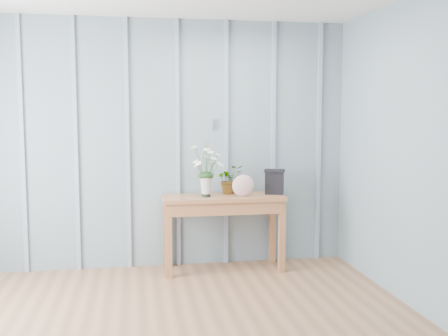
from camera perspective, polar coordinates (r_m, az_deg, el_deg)
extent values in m
cube|color=gray|center=(5.32, -7.77, 2.56)|extent=(4.00, 0.01, 2.50)
cube|color=silver|center=(5.36, -1.05, 4.77)|extent=(0.03, 0.01, 0.10)
cube|color=#8795AD|center=(5.42, -21.11, 2.27)|extent=(0.04, 0.03, 2.50)
cube|color=#8795AD|center=(5.34, -15.84, 2.40)|extent=(0.04, 0.03, 2.50)
cube|color=#8795AD|center=(5.31, -10.47, 2.50)|extent=(0.04, 0.03, 2.50)
cube|color=#8795AD|center=(5.33, -5.08, 2.59)|extent=(0.04, 0.03, 2.50)
cube|color=#8795AD|center=(5.39, 0.23, 2.65)|extent=(0.04, 0.03, 2.50)
cube|color=#8795AD|center=(5.50, 5.37, 2.69)|extent=(0.04, 0.03, 2.50)
cube|color=#8795AD|center=(5.65, 10.28, 2.70)|extent=(0.04, 0.03, 2.50)
cube|color=#965D37|center=(5.20, -0.09, -3.23)|extent=(1.20, 0.45, 0.04)
cube|color=#965D37|center=(5.21, -0.09, -4.10)|extent=(1.13, 0.42, 0.12)
cube|color=#965D37|center=(5.04, -6.04, -7.92)|extent=(0.06, 0.06, 0.71)
cube|color=#965D37|center=(5.22, 6.31, -7.43)|extent=(0.06, 0.06, 0.71)
cube|color=#965D37|center=(5.39, -6.29, -7.02)|extent=(0.06, 0.06, 0.71)
cube|color=#965D37|center=(5.56, 5.28, -6.60)|extent=(0.06, 0.06, 0.71)
cylinder|color=black|center=(5.12, -1.97, -2.85)|extent=(0.09, 0.09, 0.05)
cone|color=beige|center=(5.11, -1.97, -1.95)|extent=(0.14, 0.14, 0.20)
ellipsoid|color=#163615|center=(5.09, -1.97, -0.84)|extent=(0.16, 0.13, 0.08)
imported|color=#163615|center=(5.32, 0.60, -1.24)|extent=(0.32, 0.30, 0.29)
ellipsoid|color=#9C4F61|center=(5.12, 2.10, -1.93)|extent=(0.22, 0.06, 0.22)
cube|color=black|center=(5.31, 5.51, -1.62)|extent=(0.22, 0.19, 0.23)
cube|color=black|center=(5.30, 5.52, -0.29)|extent=(0.24, 0.22, 0.02)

